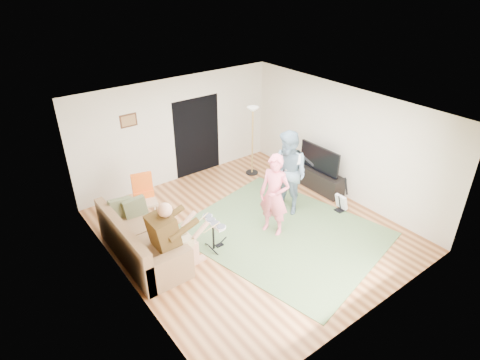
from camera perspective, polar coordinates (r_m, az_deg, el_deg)
name	(u,v)px	position (r m, az deg, el deg)	size (l,w,h in m)	color
floor	(251,230)	(8.78, 1.51, -7.07)	(6.00, 6.00, 0.00)	brown
walls	(251,175)	(8.06, 1.63, 0.72)	(5.50, 6.00, 2.70)	beige
ceiling	(252,111)	(7.52, 1.77, 9.83)	(6.00, 6.00, 0.00)	white
window_blinds	(115,207)	(6.98, -17.37, -3.66)	(2.05, 2.05, 0.00)	brown
doorway	(197,137)	(10.70, -6.13, 6.17)	(2.10, 2.10, 0.00)	black
picture_frame	(128,121)	(9.67, -15.58, 8.15)	(0.42, 0.03, 0.32)	#3F2314
area_rug	(283,233)	(8.72, 6.19, -7.46)	(3.25, 3.88, 0.02)	#4E6940
sofa	(139,245)	(8.10, -14.20, -8.92)	(0.94, 2.28, 0.92)	olive
drummer	(174,242)	(7.60, -9.32, -8.71)	(0.95, 0.53, 1.45)	#4D3515
drum_kit	(213,237)	(8.09, -3.80, -8.05)	(0.37, 0.67, 0.69)	black
singer	(274,195)	(8.27, 4.91, -2.19)	(0.66, 0.43, 1.80)	#E76479
microphone	(283,174)	(8.17, 6.09, 0.92)	(0.06, 0.06, 0.24)	black
guitarist	(288,173)	(8.99, 6.88, 0.96)	(0.95, 0.74, 1.95)	slate
guitar_held	(296,157)	(8.96, 7.94, 3.30)	(0.12, 0.60, 0.26)	white
guitar_spare	(342,202)	(9.55, 14.24, -3.00)	(0.31, 0.28, 0.87)	black
torchiere_lamp	(253,129)	(10.49, 1.80, 7.26)	(0.34, 0.34, 1.88)	black
dining_chair	(145,205)	(9.10, -13.30, -3.51)	(0.57, 0.59, 1.10)	tan
tv_cabinet	(319,180)	(10.36, 11.12, 0.05)	(0.40, 1.40, 0.50)	black
television	(320,159)	(10.06, 11.25, 2.97)	(0.06, 1.20, 0.64)	black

